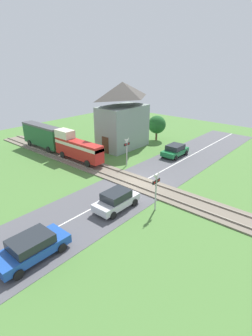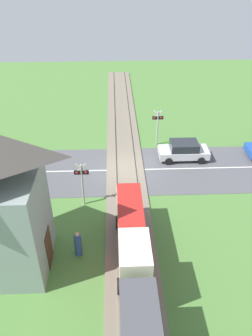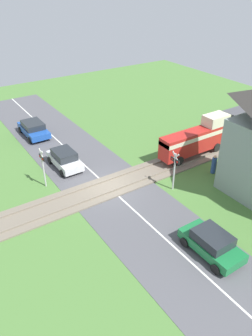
{
  "view_description": "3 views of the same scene",
  "coord_description": "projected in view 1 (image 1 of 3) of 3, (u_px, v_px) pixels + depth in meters",
  "views": [
    {
      "loc": [
        -17.66,
        -13.67,
        10.85
      ],
      "look_at": [
        0.0,
        1.55,
        1.2
      ],
      "focal_mm": 28.0,
      "sensor_mm": 36.0,
      "label": 1
    },
    {
      "loc": [
        0.77,
        20.49,
        13.62
      ],
      "look_at": [
        0.0,
        1.55,
        1.2
      ],
      "focal_mm": 35.0,
      "sensor_mm": 36.0,
      "label": 2
    },
    {
      "loc": [
        17.66,
        -10.19,
        13.95
      ],
      "look_at": [
        0.0,
        1.55,
        1.2
      ],
      "focal_mm": 35.0,
      "sensor_mm": 36.0,
      "label": 3
    }
  ],
  "objects": [
    {
      "name": "station_building",
      "position": [
        123.0,
        117.0,
        33.62
      ],
      "size": [
        7.04,
        4.15,
        8.38
      ],
      "color": "gray",
      "rests_on": "ground_plane"
    },
    {
      "name": "train",
      "position": [
        58.0,
        141.0,
        31.51
      ],
      "size": [
        1.58,
        14.02,
        3.18
      ],
      "color": "red",
      "rests_on": "track_bed"
    },
    {
      "name": "car_behind_queue",
      "position": [
        32.0,
        247.0,
        15.26
      ],
      "size": [
        4.33,
        2.07,
        1.42
      ],
      "color": "#1E4CA8",
      "rests_on": "ground_plane"
    },
    {
      "name": "ground_plane",
      "position": [
        138.0,
        184.0,
        24.76
      ],
      "size": [
        60.0,
        60.0,
        0.0
      ],
      "primitive_type": "plane",
      "color": "#4C7A38"
    },
    {
      "name": "crossing_signal_west_approach",
      "position": [
        156.0,
        187.0,
        19.69
      ],
      "size": [
        0.9,
        0.18,
        3.12
      ],
      "color": "#B7B7B7",
      "rests_on": "ground_plane"
    },
    {
      "name": "tree_by_station",
      "position": [
        157.0,
        125.0,
        37.48
      ],
      "size": [
        2.55,
        2.55,
        3.55
      ],
      "color": "brown",
      "rests_on": "ground_plane"
    },
    {
      "name": "car_near_crossing",
      "position": [
        116.0,
        200.0,
        20.35
      ],
      "size": [
        3.86,
        1.85,
        1.49
      ],
      "color": "silver",
      "rests_on": "ground_plane"
    },
    {
      "name": "crossing_signal_east_approach",
      "position": [
        127.0,
        148.0,
        28.29
      ],
      "size": [
        0.9,
        0.18,
        3.12
      ],
      "color": "#B7B7B7",
      "rests_on": "ground_plane"
    },
    {
      "name": "car_far_side",
      "position": [
        175.0,
        150.0,
        31.6
      ],
      "size": [
        3.76,
        1.95,
        1.43
      ],
      "color": "#197038",
      "rests_on": "ground_plane"
    },
    {
      "name": "road_surface",
      "position": [
        138.0,
        184.0,
        24.75
      ],
      "size": [
        48.0,
        6.4,
        0.02
      ],
      "color": "#515156",
      "rests_on": "ground_plane"
    },
    {
      "name": "track_bed",
      "position": [
        138.0,
        183.0,
        24.73
      ],
      "size": [
        2.8,
        48.0,
        0.24
      ],
      "color": "#756B5B",
      "rests_on": "ground_plane"
    },
    {
      "name": "pedestrian_by_station",
      "position": [
        100.0,
        151.0,
        31.34
      ],
      "size": [
        0.39,
        0.39,
        1.58
      ],
      "color": "#2D4C8E",
      "rests_on": "ground_plane"
    }
  ]
}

